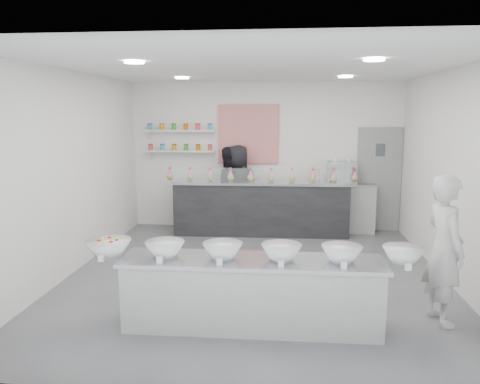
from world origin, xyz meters
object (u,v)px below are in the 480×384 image
object	(u,v)px
espresso_machine	(342,173)
staff_right	(238,188)
espresso_ledge	(341,208)
staff_left	(227,189)
prep_counter	(252,293)
back_bar	(261,208)
woman_prep	(444,250)

from	to	relation	value
espresso_machine	staff_right	xyz separation A→B (m)	(-2.07, -0.11, -0.32)
espresso_ledge	staff_left	size ratio (longest dim) A/B	0.77
espresso_ledge	staff_right	xyz separation A→B (m)	(-2.08, -0.11, 0.39)
staff_right	staff_left	bearing A→B (deg)	0.00
prep_counter	espresso_ledge	size ratio (longest dim) A/B	2.20
back_bar	woman_prep	size ratio (longest dim) A/B	2.00
prep_counter	espresso_ledge	bearing A→B (deg)	71.07
espresso_ledge	espresso_machine	bearing A→B (deg)	180.00
prep_counter	woman_prep	xyz separation A→B (m)	(2.16, 0.35, 0.46)
espresso_ledge	staff_right	bearing A→B (deg)	-177.00
woman_prep	staff_right	xyz separation A→B (m)	(-2.75, 3.98, 0.02)
espresso_machine	woman_prep	distance (m)	4.16
espresso_ledge	woman_prep	world-z (taller)	woman_prep
prep_counter	espresso_machine	world-z (taller)	espresso_machine
staff_left	staff_right	xyz separation A→B (m)	(0.22, 0.00, 0.02)
back_bar	woman_prep	bearing A→B (deg)	-59.99
staff_left	woman_prep	bearing A→B (deg)	104.95
back_bar	staff_left	size ratio (longest dim) A/B	2.00
espresso_machine	prep_counter	bearing A→B (deg)	-108.34
prep_counter	espresso_machine	size ratio (longest dim) A/B	5.21
woman_prep	staff_right	size ratio (longest dim) A/B	0.98
back_bar	woman_prep	distance (m)	4.38
back_bar	espresso_machine	world-z (taller)	espresso_machine
espresso_machine	staff_left	size ratio (longest dim) A/B	0.33
woman_prep	espresso_ledge	bearing A→B (deg)	-1.58
prep_counter	staff_right	size ratio (longest dim) A/B	1.65
prep_counter	staff_right	world-z (taller)	staff_right
woman_prep	prep_counter	bearing A→B (deg)	88.36
prep_counter	back_bar	distance (m)	4.09
espresso_ledge	woman_prep	distance (m)	4.16
staff_left	prep_counter	bearing A→B (deg)	78.85
espresso_ledge	woman_prep	size ratio (longest dim) A/B	0.77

